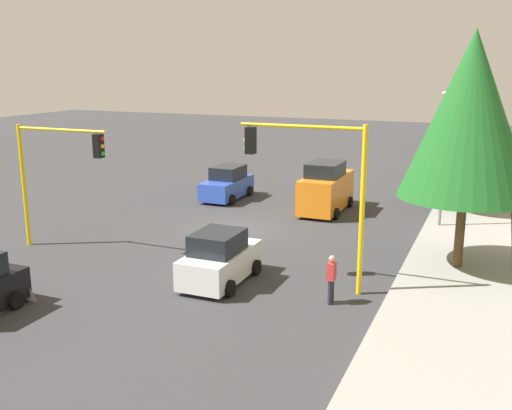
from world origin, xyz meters
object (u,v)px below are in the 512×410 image
Objects in this scene: tree_roadside_far at (469,123)px; delivery_van_orange at (326,189)px; tree_roadside_mid at (471,101)px; pedestrian_crossing at (331,278)px; traffic_signal_near_right at (55,163)px; tree_roadside_near at (470,115)px; car_white at (220,259)px; car_blue at (227,184)px; street_lamp_curbside at (445,141)px; traffic_signal_near_left at (313,173)px.

tree_roadside_far is 14.67m from delivery_van_orange.
tree_roadside_mid is 16.34m from pedestrian_crossing.
delivery_van_orange is (-11.10, 8.70, -2.55)m from traffic_signal_near_right.
car_white is (4.86, -8.02, -5.15)m from tree_roadside_near.
car_blue is 16.51m from pedestrian_crossing.
tree_roadside_near is at bearing 103.91° from traffic_signal_near_right.
delivery_van_orange is 2.82× the size of pedestrian_crossing.
tree_roadside_near is (-4.00, 16.15, 2.21)m from traffic_signal_near_right.
delivery_van_orange is at bearing -162.95° from pedestrian_crossing.
traffic_signal_near_right is at bearing -48.19° from tree_roadside_mid.
street_lamp_curbside is 13.16m from car_blue.
traffic_signal_near_right is 28.38m from tree_roadside_far.
tree_roadside_far is (-14.39, 0.30, -0.36)m from street_lamp_curbside.
delivery_van_orange is 1.26× the size of car_white.
tree_roadside_far is at bearing -177.14° from tree_roadside_near.
street_lamp_curbside is 0.76× the size of tree_roadside_near.
traffic_signal_near_left is 10.22m from street_lamp_curbside.
traffic_signal_near_right is 1.13× the size of delivery_van_orange.
street_lamp_curbside is 1.68× the size of car_blue.
car_blue is (2.16, -13.30, -5.12)m from tree_roadside_mid.
delivery_van_orange is 6.41m from car_blue.
street_lamp_curbside is 0.77× the size of tree_roadside_mid.
pedestrian_crossing is at bearing -11.82° from tree_roadside_mid.
traffic_signal_near_right is 12.87m from pedestrian_crossing.
tree_roadside_near reaches higher than car_blue.
tree_roadside_near reaches higher than tree_roadside_far.
tree_roadside_far is at bearing 171.10° from traffic_signal_near_left.
traffic_signal_near_left is 14.75m from tree_roadside_mid.
car_blue is at bearing -46.48° from tree_roadside_far.
traffic_signal_near_right is at bearing -57.10° from street_lamp_curbside.
traffic_signal_near_right is 0.77× the size of street_lamp_curbside.
tree_roadside_mid is 8.90m from delivery_van_orange.
car_white is at bearing -94.39° from pedestrian_crossing.
tree_roadside_near reaches higher than tree_roadside_mid.
traffic_signal_near_left reaches higher than car_blue.
tree_roadside_near is 1.91× the size of delivery_van_orange.
traffic_signal_near_left is at bearing -16.92° from tree_roadside_mid.
pedestrian_crossing is at bearing 84.52° from traffic_signal_near_right.
street_lamp_curbside is at bearing 76.39° from delivery_van_orange.
car_blue is at bearing -100.13° from street_lamp_curbside.
street_lamp_curbside is 14.40m from tree_roadside_far.
tree_roadside_mid is 14.42m from car_blue.
street_lamp_curbside is at bearing 79.87° from car_blue.
car_blue reaches higher than pedestrian_crossing.
tree_roadside_mid is at bearing 2.86° from tree_roadside_far.
traffic_signal_near_right is at bearing -11.23° from car_blue.
traffic_signal_near_right is at bearing -95.48° from pedestrian_crossing.
traffic_signal_near_left is at bearing 104.83° from car_white.
traffic_signal_near_left is at bearing -49.96° from tree_roadside_near.
tree_roadside_mid reaches higher than pedestrian_crossing.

